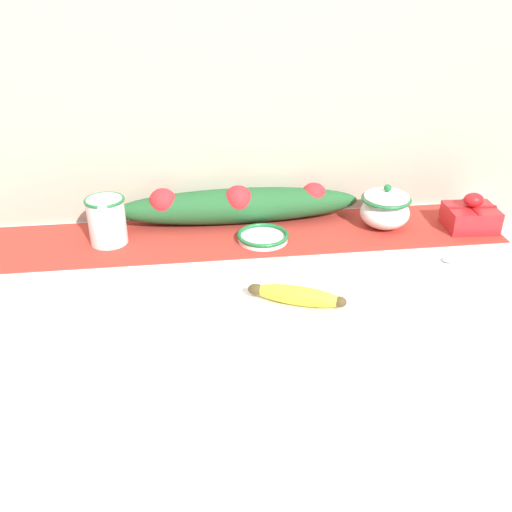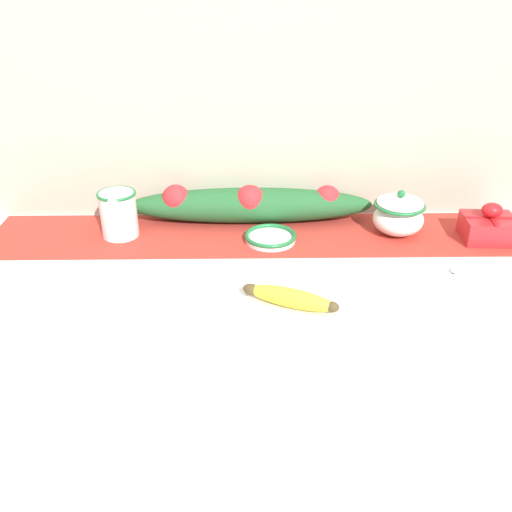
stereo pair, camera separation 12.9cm
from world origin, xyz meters
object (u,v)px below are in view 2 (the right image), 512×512
Objects in this scene: sugar_bowl at (399,214)px; banana at (290,298)px; cream_pitcher at (119,212)px; small_dish at (271,237)px; spoon at (455,271)px; gift_box at (489,227)px.

sugar_bowl is 0.65× the size of banana.
small_dish is (0.39, -0.04, -0.05)m from cream_pitcher.
sugar_bowl is 0.82× the size of spoon.
banana is at bearing -84.34° from small_dish.
cream_pitcher is 0.72m from sugar_bowl.
sugar_bowl is at bearing 48.19° from banana.
cream_pitcher is at bearing 140.87° from banana.
cream_pitcher is 0.95m from gift_box.
small_dish is at bearing -179.70° from gift_box.
spoon is 0.22m from gift_box.
spoon is (0.81, -0.21, -0.06)m from cream_pitcher.
sugar_bowl is 0.34m from small_dish.
cream_pitcher reaches higher than sugar_bowl.
cream_pitcher is 0.54m from banana.
sugar_bowl is at bearing 6.66° from small_dish.
sugar_bowl is (0.72, -0.00, -0.01)m from cream_pitcher.
banana reaches higher than small_dish.
banana is at bearing -150.14° from gift_box.
cream_pitcher is at bearing 174.04° from small_dish.
cream_pitcher is at bearing 179.86° from sugar_bowl.
spoon is (0.42, -0.17, -0.01)m from small_dish.
sugar_bowl reaches higher than gift_box.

